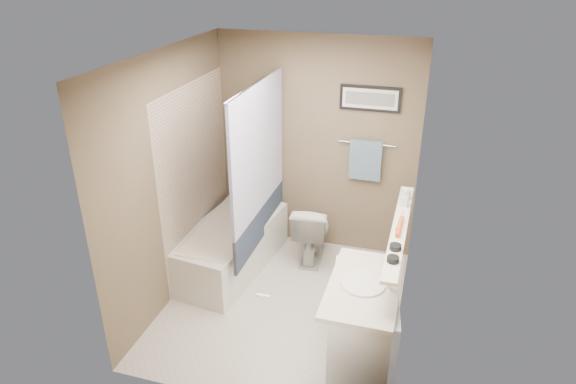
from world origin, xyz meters
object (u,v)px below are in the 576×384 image
(candle_bowl_near, at_px, (393,259))
(hair_brush_back, at_px, (400,224))
(hair_brush_front, at_px, (399,229))
(soap_bottle, at_px, (405,199))
(bathtub, at_px, (230,247))
(toilet, at_px, (312,231))
(candle_bowl_far, at_px, (395,247))
(glass_jar, at_px, (406,194))
(vanity, at_px, (362,330))

(candle_bowl_near, relative_size, hair_brush_back, 0.41)
(hair_brush_front, relative_size, soap_bottle, 1.58)
(bathtub, height_order, candle_bowl_near, candle_bowl_near)
(bathtub, relative_size, toilet, 2.21)
(bathtub, distance_m, candle_bowl_near, 2.30)
(candle_bowl_far, relative_size, soap_bottle, 0.64)
(candle_bowl_near, height_order, hair_brush_back, hair_brush_back)
(hair_brush_back, relative_size, glass_jar, 2.20)
(toilet, bearing_deg, candle_bowl_near, 117.70)
(bathtub, height_order, candle_bowl_far, candle_bowl_far)
(glass_jar, xyz_separation_m, soap_bottle, (0.00, -0.14, 0.02))
(toilet, distance_m, glass_jar, 1.38)
(hair_brush_back, distance_m, glass_jar, 0.52)
(candle_bowl_near, distance_m, candle_bowl_far, 0.17)
(hair_brush_back, bearing_deg, vanity, -110.50)
(bathtub, distance_m, toilet, 0.92)
(glass_jar, height_order, soap_bottle, soap_bottle)
(bathtub, height_order, hair_brush_back, hair_brush_back)
(hair_brush_back, xyz_separation_m, soap_bottle, (0.00, 0.38, 0.05))
(hair_brush_back, bearing_deg, candle_bowl_far, -90.00)
(vanity, relative_size, soap_bottle, 6.45)
(glass_jar, bearing_deg, bathtub, 177.13)
(hair_brush_front, bearing_deg, toilet, 130.84)
(glass_jar, bearing_deg, hair_brush_back, -90.00)
(toilet, height_order, hair_brush_front, hair_brush_front)
(hair_brush_front, height_order, soap_bottle, soap_bottle)
(toilet, relative_size, soap_bottle, 4.87)
(bathtub, xyz_separation_m, hair_brush_front, (1.79, -0.70, 0.89))
(toilet, xyz_separation_m, glass_jar, (0.98, -0.52, 0.83))
(candle_bowl_far, xyz_separation_m, glass_jar, (0.00, 0.89, 0.03))
(candle_bowl_far, bearing_deg, vanity, -145.75)
(bathtub, relative_size, soap_bottle, 10.74)
(bathtub, xyz_separation_m, toilet, (0.80, 0.43, 0.09))
(toilet, bearing_deg, hair_brush_back, 129.20)
(bathtub, relative_size, candle_bowl_far, 16.67)
(toilet, relative_size, candle_bowl_far, 7.55)
(toilet, bearing_deg, soap_bottle, 142.02)
(candle_bowl_near, distance_m, glass_jar, 1.07)
(candle_bowl_far, bearing_deg, candle_bowl_near, -90.00)
(glass_jar, bearing_deg, candle_bowl_near, -90.00)
(candle_bowl_far, distance_m, soap_bottle, 0.75)
(candle_bowl_far, distance_m, hair_brush_front, 0.28)
(bathtub, xyz_separation_m, candle_bowl_near, (1.79, -1.16, 0.89))
(toilet, relative_size, candle_bowl_near, 7.55)
(hair_brush_front, bearing_deg, candle_bowl_far, -90.00)
(toilet, bearing_deg, hair_brush_front, 126.84)
(glass_jar, relative_size, soap_bottle, 0.72)
(vanity, relative_size, candle_bowl_far, 10.00)
(vanity, height_order, candle_bowl_near, candle_bowl_near)
(toilet, distance_m, vanity, 1.73)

